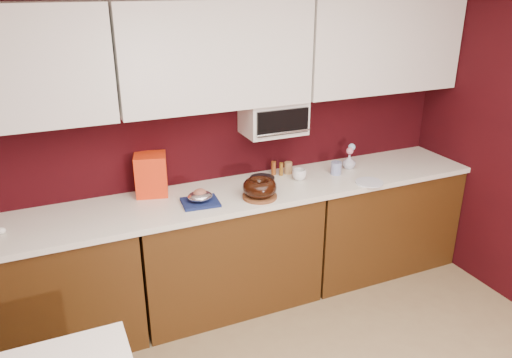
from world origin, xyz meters
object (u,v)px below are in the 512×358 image
Objects in this scene: blue_jar at (336,168)px; flower_vase at (349,161)px; pandoro_box at (151,175)px; coffee_mug at (299,174)px; bundt_cake at (260,187)px; foil_ham_nest at (200,196)px; toaster_oven at (273,117)px.

flower_vase reaches higher than blue_jar.
coffee_mug is (1.08, -0.19, -0.10)m from pandoro_box.
foil_ham_nest is at bearing 169.48° from bundt_cake.
pandoro_box is (-0.26, 0.30, 0.09)m from foil_ham_nest.
pandoro_box reaches higher than bundt_cake.
flower_vase is (0.90, 0.24, -0.02)m from bundt_cake.
toaster_oven is 1.53× the size of pandoro_box.
flower_vase reaches higher than coffee_mug.
bundt_cake is 0.45m from coffee_mug.
pandoro_box is at bearing 170.27° from coffee_mug.
pandoro_box is (-0.92, 0.05, -0.33)m from toaster_oven.
pandoro_box is at bearing 131.16° from foil_ham_nest.
pandoro_box is at bearing 177.07° from toaster_oven.
coffee_mug is at bearing 4.35° from pandoro_box.
foil_ham_nest is (-0.41, 0.08, -0.03)m from bundt_cake.
toaster_oven is 0.82m from foil_ham_nest.
flower_vase is (1.56, -0.13, -0.08)m from pandoro_box.
toaster_oven is at bearing 20.56° from foil_ham_nest.
toaster_oven is at bearing 51.98° from bundt_cake.
blue_jar is (1.14, 0.10, -0.01)m from foil_ham_nest.
pandoro_box is 1.57m from flower_vase.
bundt_cake reaches higher than blue_jar.
flower_vase is (0.64, -0.08, -0.41)m from toaster_oven.
blue_jar is (0.48, -0.15, -0.43)m from toaster_oven.
pandoro_box is at bearing 175.31° from flower_vase.
coffee_mug is (0.16, -0.14, -0.42)m from toaster_oven.
toaster_oven is 0.77m from flower_vase.
coffee_mug is at bearing 7.64° from foil_ham_nest.
bundt_cake is at bearing -164.82° from flower_vase.
bundt_cake is at bearing -128.02° from toaster_oven.
pandoro_box reaches higher than foil_ham_nest.
toaster_oven reaches higher than foil_ham_nest.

